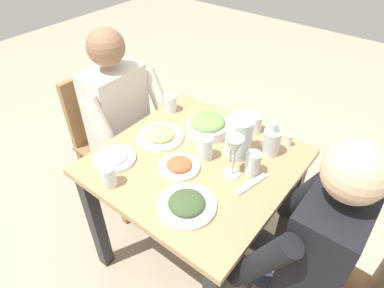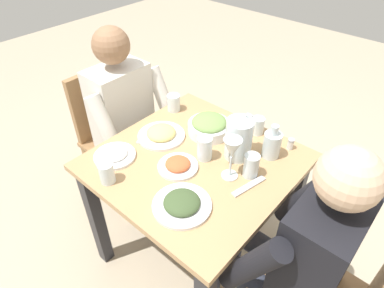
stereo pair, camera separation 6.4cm
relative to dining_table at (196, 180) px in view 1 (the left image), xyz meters
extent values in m
plane|color=tan|center=(0.00, 0.00, -0.59)|extent=(8.00, 8.00, 0.00)
cube|color=tan|center=(0.00, 0.00, 0.12)|extent=(0.83, 0.83, 0.03)
cube|color=#232328|center=(-0.36, -0.36, -0.24)|extent=(0.06, 0.06, 0.69)
cube|color=#232328|center=(0.36, -0.36, -0.24)|extent=(0.06, 0.06, 0.69)
cube|color=#232328|center=(-0.36, 0.36, -0.24)|extent=(0.06, 0.06, 0.69)
cube|color=#997047|center=(-0.24, -0.82, -0.38)|extent=(0.04, 0.04, 0.42)
cube|color=#997047|center=(0.10, -0.82, -0.38)|extent=(0.04, 0.04, 0.42)
cube|color=#997047|center=(-0.24, -0.48, -0.38)|extent=(0.04, 0.04, 0.42)
cube|color=#997047|center=(0.10, -0.48, -0.38)|extent=(0.04, 0.04, 0.42)
cube|color=#997047|center=(-0.07, -0.65, -0.16)|extent=(0.40, 0.40, 0.03)
cube|color=#997047|center=(-0.07, -0.83, 0.06)|extent=(0.38, 0.04, 0.42)
cube|color=#997047|center=(-0.10, 0.48, -0.38)|extent=(0.04, 0.04, 0.42)
cube|color=silver|center=(-0.07, -0.62, 0.10)|extent=(0.32, 0.20, 0.50)
sphere|color=#936B4C|center=(-0.07, -0.62, 0.47)|extent=(0.19, 0.19, 0.19)
cylinder|color=#2D3342|center=(-0.16, -0.43, -0.18)|extent=(0.11, 0.38, 0.11)
cylinder|color=#2D3342|center=(-0.16, -0.24, -0.37)|extent=(0.10, 0.10, 0.44)
cylinder|color=silver|center=(-0.27, -0.48, 0.13)|extent=(0.08, 0.23, 0.37)
cylinder|color=#2D3342|center=(0.01, -0.43, -0.18)|extent=(0.11, 0.38, 0.11)
cylinder|color=#2D3342|center=(0.01, -0.24, -0.37)|extent=(0.10, 0.10, 0.44)
cylinder|color=silver|center=(0.13, -0.48, 0.13)|extent=(0.08, 0.23, 0.37)
cube|color=black|center=(0.07, 0.62, 0.10)|extent=(0.32, 0.20, 0.50)
sphere|color=#DBB28E|center=(0.07, 0.62, 0.47)|extent=(0.19, 0.19, 0.19)
cylinder|color=#2D3342|center=(0.16, 0.43, -0.18)|extent=(0.11, 0.38, 0.11)
cylinder|color=#2D3342|center=(0.16, 0.24, -0.37)|extent=(0.10, 0.10, 0.44)
cylinder|color=black|center=(0.27, 0.48, 0.13)|extent=(0.08, 0.23, 0.37)
cylinder|color=#2D3342|center=(-0.01, 0.43, -0.18)|extent=(0.11, 0.38, 0.11)
cylinder|color=#2D3342|center=(-0.01, 0.24, -0.37)|extent=(0.10, 0.10, 0.44)
cylinder|color=black|center=(-0.13, 0.48, 0.13)|extent=(0.08, 0.23, 0.37)
cylinder|color=silver|center=(-0.14, 0.12, 0.23)|extent=(0.12, 0.12, 0.19)
cube|color=silver|center=(-0.07, 0.12, 0.24)|extent=(0.02, 0.02, 0.11)
cube|color=silver|center=(-0.20, 0.12, 0.31)|extent=(0.04, 0.03, 0.02)
cylinder|color=white|center=(-0.19, -0.08, 0.16)|extent=(0.21, 0.21, 0.05)
ellipsoid|color=#759951|center=(-0.19, -0.08, 0.20)|extent=(0.17, 0.17, 0.06)
cylinder|color=white|center=(0.24, 0.14, 0.14)|extent=(0.23, 0.23, 0.01)
ellipsoid|color=#3D512D|center=(0.24, 0.14, 0.16)|extent=(0.14, 0.14, 0.04)
cylinder|color=white|center=(0.23, -0.28, 0.14)|extent=(0.19, 0.19, 0.01)
ellipsoid|color=white|center=(0.23, -0.28, 0.15)|extent=(0.12, 0.12, 0.03)
cylinder|color=white|center=(-0.01, -0.23, 0.14)|extent=(0.23, 0.23, 0.01)
ellipsoid|color=#E0C670|center=(-0.01, -0.23, 0.16)|extent=(0.14, 0.14, 0.05)
cylinder|color=white|center=(0.09, -0.02, 0.14)|extent=(0.18, 0.18, 0.01)
ellipsoid|color=#CC5B33|center=(0.09, -0.02, 0.16)|extent=(0.11, 0.11, 0.04)
cylinder|color=silver|center=(-0.03, 0.02, 0.19)|extent=(0.07, 0.07, 0.11)
cylinder|color=silver|center=(-0.23, -0.35, 0.18)|extent=(0.07, 0.07, 0.09)
cylinder|color=silver|center=(-0.35, 0.10, 0.18)|extent=(0.06, 0.06, 0.09)
cylinder|color=silver|center=(0.34, -0.18, 0.18)|extent=(0.06, 0.06, 0.09)
cylinder|color=silver|center=(-0.08, 0.24, 0.19)|extent=(0.07, 0.07, 0.11)
cylinder|color=silver|center=(-0.01, 0.18, 0.14)|extent=(0.07, 0.07, 0.01)
cylinder|color=silver|center=(-0.01, 0.18, 0.19)|extent=(0.01, 0.01, 0.10)
cone|color=silver|center=(-0.01, 0.18, 0.28)|extent=(0.08, 0.08, 0.09)
cylinder|color=silver|center=(-0.24, 0.24, 0.19)|extent=(0.08, 0.08, 0.12)
cylinder|color=white|center=(-0.24, 0.24, 0.17)|extent=(0.07, 0.07, 0.07)
cylinder|color=silver|center=(-0.24, 0.24, 0.28)|extent=(0.03, 0.03, 0.04)
cylinder|color=white|center=(-0.35, 0.28, 0.16)|extent=(0.03, 0.03, 0.04)
cylinder|color=#B2B2B7|center=(-0.35, 0.28, 0.18)|extent=(0.03, 0.03, 0.01)
cube|color=silver|center=(-0.01, 0.27, 0.14)|extent=(0.17, 0.06, 0.01)
cube|color=silver|center=(0.01, -0.30, 0.14)|extent=(0.18, 0.07, 0.01)
camera|label=1|loc=(0.89, 0.67, 1.12)|focal=30.94mm
camera|label=2|loc=(0.84, 0.72, 1.12)|focal=30.94mm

